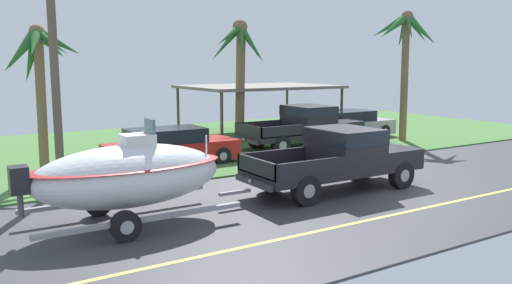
{
  "coord_description": "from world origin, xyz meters",
  "views": [
    {
      "loc": [
        -11.18,
        -10.27,
        3.63
      ],
      "look_at": [
        -4.04,
        1.23,
        1.57
      ],
      "focal_mm": 35.97,
      "sensor_mm": 36.0,
      "label": 1
    }
  ],
  "objects": [
    {
      "name": "utility_pole",
      "position": [
        -8.31,
        5.18,
        4.11
      ],
      "size": [
        0.24,
        1.8,
        7.91
      ],
      "color": "brown",
      "rests_on": "ground"
    },
    {
      "name": "palm_tree_mid",
      "position": [
        -8.33,
        7.77,
        3.8
      ],
      "size": [
        2.63,
        2.84,
        4.91
      ],
      "color": "brown",
      "rests_on": "ground"
    },
    {
      "name": "ground",
      "position": [
        0.0,
        8.38,
        -0.01
      ],
      "size": [
        36.0,
        22.0,
        0.11
      ],
      "color": "#38383D"
    },
    {
      "name": "pickup_truck_towing",
      "position": [
        -1.28,
        0.85,
        1.0
      ],
      "size": [
        5.58,
        1.98,
        1.79
      ],
      "color": "black",
      "rests_on": "ground"
    },
    {
      "name": "palm_tree_near_right",
      "position": [
        7.33,
        6.55,
        4.58
      ],
      "size": [
        2.98,
        2.93,
        6.07
      ],
      "color": "brown",
      "rests_on": "ground"
    },
    {
      "name": "palm_tree_near_left",
      "position": [
        0.44,
        9.86,
        4.05
      ],
      "size": [
        2.85,
        2.62,
        5.61
      ],
      "color": "brown",
      "rests_on": "ground"
    },
    {
      "name": "carport_awning",
      "position": [
        2.98,
        12.24,
        2.43
      ],
      "size": [
        7.5,
        5.37,
        2.54
      ],
      "color": "#4C4238",
      "rests_on": "ground"
    },
    {
      "name": "parked_sedan_far",
      "position": [
        -4.25,
        6.7,
        0.67
      ],
      "size": [
        4.73,
        1.81,
        1.38
      ],
      "color": "#B21E19",
      "rests_on": "ground"
    },
    {
      "name": "parked_pickup_background",
      "position": [
        2.41,
        7.36,
        1.03
      ],
      "size": [
        5.67,
        2.13,
        1.85
      ],
      "color": "black",
      "rests_on": "ground"
    },
    {
      "name": "parked_sedan_near",
      "position": [
        5.81,
        8.52,
        0.67
      ],
      "size": [
        4.68,
        1.81,
        1.38
      ],
      "color": "#99999E",
      "rests_on": "ground"
    },
    {
      "name": "boat_on_trailer",
      "position": [
        -7.67,
        0.85,
        1.15
      ],
      "size": [
        5.64,
        2.35,
        2.4
      ],
      "color": "gray",
      "rests_on": "ground"
    }
  ]
}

